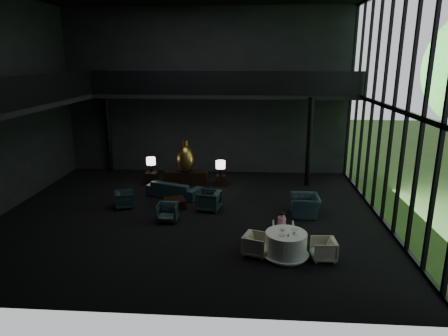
# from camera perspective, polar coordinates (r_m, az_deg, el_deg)

# --- Properties ---
(floor) EXTENTS (14.00, 12.00, 0.02)m
(floor) POSITION_cam_1_polar(r_m,az_deg,el_deg) (14.99, -4.85, -6.69)
(floor) COLOR black
(floor) RESTS_ON ground
(wall_back) EXTENTS (14.00, 0.04, 8.00)m
(wall_back) POSITION_cam_1_polar(r_m,az_deg,el_deg) (19.91, -2.45, 10.70)
(wall_back) COLOR black
(wall_back) RESTS_ON ground
(wall_front) EXTENTS (14.00, 0.04, 8.00)m
(wall_front) POSITION_cam_1_polar(r_m,az_deg,el_deg) (8.19, -11.84, 3.68)
(wall_front) COLOR black
(wall_front) RESTS_ON ground
(curtain_wall) EXTENTS (0.20, 12.00, 8.00)m
(curtain_wall) POSITION_cam_1_polar(r_m,az_deg,el_deg) (14.60, 23.11, 7.80)
(curtain_wall) COLOR black
(curtain_wall) RESTS_ON ground
(mezzanine_left) EXTENTS (2.00, 12.00, 0.25)m
(mezzanine_left) POSITION_cam_1_polar(r_m,az_deg,el_deg) (16.07, -27.06, 7.95)
(mezzanine_left) COLOR black
(mezzanine_left) RESTS_ON wall_left
(mezzanine_back) EXTENTS (12.00, 2.00, 0.25)m
(mezzanine_back) POSITION_cam_1_polar(r_m,az_deg,el_deg) (18.83, 0.28, 10.45)
(mezzanine_back) COLOR black
(mezzanine_back) RESTS_ON wall_back
(railing_left) EXTENTS (0.06, 12.00, 1.00)m
(railing_left) POSITION_cam_1_polar(r_m,az_deg,el_deg) (15.54, -24.12, 10.32)
(railing_left) COLOR black
(railing_left) RESTS_ON mezzanine_left
(railing_back) EXTENTS (12.00, 0.06, 1.00)m
(railing_back) POSITION_cam_1_polar(r_m,az_deg,el_deg) (17.79, 0.07, 12.10)
(railing_back) COLOR black
(railing_back) RESTS_ON mezzanine_back
(column_nw) EXTENTS (0.24, 0.24, 4.00)m
(column_nw) POSITION_cam_1_polar(r_m,az_deg,el_deg) (21.03, -16.20, 4.86)
(column_nw) COLOR black
(column_nw) RESTS_ON floor
(column_ne) EXTENTS (0.24, 0.24, 4.00)m
(column_ne) POSITION_cam_1_polar(r_m,az_deg,el_deg) (18.26, 12.07, 3.61)
(column_ne) COLOR black
(column_ne) RESTS_ON floor
(console) EXTENTS (1.99, 0.45, 0.63)m
(console) POSITION_cam_1_polar(r_m,az_deg,el_deg) (18.40, -5.43, -1.44)
(console) COLOR black
(console) RESTS_ON floor
(bronze_urn) EXTENTS (0.78, 0.78, 1.45)m
(bronze_urn) POSITION_cam_1_polar(r_m,az_deg,el_deg) (18.14, -5.51, 1.37)
(bronze_urn) COLOR #B2923D
(bronze_urn) RESTS_ON console
(side_table_left) EXTENTS (0.53, 0.53, 0.58)m
(side_table_left) POSITION_cam_1_polar(r_m,az_deg,el_deg) (18.72, -10.27, -1.42)
(side_table_left) COLOR black
(side_table_left) RESTS_ON floor
(table_lamp_left) EXTENTS (0.41, 0.41, 0.69)m
(table_lamp_left) POSITION_cam_1_polar(r_m,az_deg,el_deg) (18.50, -10.40, 0.89)
(table_lamp_left) COLOR black
(table_lamp_left) RESTS_ON side_table_left
(side_table_right) EXTENTS (0.45, 0.45, 0.50)m
(side_table_right) POSITION_cam_1_polar(r_m,az_deg,el_deg) (18.22, -0.45, -1.76)
(side_table_right) COLOR black
(side_table_right) RESTS_ON floor
(table_lamp_right) EXTENTS (0.42, 0.42, 0.71)m
(table_lamp_right) POSITION_cam_1_polar(r_m,az_deg,el_deg) (17.85, -0.50, 0.40)
(table_lamp_right) COLOR black
(table_lamp_right) RESTS_ON side_table_right
(sofa) EXTENTS (2.58, 1.56, 0.97)m
(sofa) POSITION_cam_1_polar(r_m,az_deg,el_deg) (16.85, -7.20, -2.48)
(sofa) COLOR #162638
(sofa) RESTS_ON floor
(lounge_armchair_west) EXTENTS (0.77, 0.80, 0.66)m
(lounge_armchair_west) POSITION_cam_1_polar(r_m,az_deg,el_deg) (16.01, -14.01, -4.39)
(lounge_armchair_west) COLOR black
(lounge_armchair_west) RESTS_ON floor
(lounge_armchair_east) EXTENTS (0.94, 0.98, 0.88)m
(lounge_armchair_east) POSITION_cam_1_polar(r_m,az_deg,el_deg) (15.26, -2.20, -4.45)
(lounge_armchair_east) COLOR black
(lounge_armchair_east) RESTS_ON floor
(lounge_armchair_south) EXTENTS (0.67, 0.63, 0.69)m
(lounge_armchair_south) POSITION_cam_1_polar(r_m,az_deg,el_deg) (14.40, -8.07, -6.26)
(lounge_armchair_south) COLOR black
(lounge_armchair_south) RESTS_ON floor
(window_armchair) EXTENTS (0.80, 1.22, 1.06)m
(window_armchair) POSITION_cam_1_polar(r_m,az_deg,el_deg) (15.05, 11.53, -4.70)
(window_armchair) COLOR #293845
(window_armchair) RESTS_ON floor
(coffee_table) EXTENTS (1.02, 1.02, 0.35)m
(coffee_table) POSITION_cam_1_polar(r_m,az_deg,el_deg) (15.71, -7.09, -5.01)
(coffee_table) COLOR black
(coffee_table) RESTS_ON floor
(dining_table) EXTENTS (1.37, 1.37, 0.75)m
(dining_table) POSITION_cam_1_polar(r_m,az_deg,el_deg) (12.00, 8.82, -10.97)
(dining_table) COLOR white
(dining_table) RESTS_ON floor
(dining_chair_north) EXTENTS (0.61, 0.58, 0.61)m
(dining_chair_north) POSITION_cam_1_polar(r_m,az_deg,el_deg) (12.88, 8.44, -9.15)
(dining_chair_north) COLOR tan
(dining_chair_north) RESTS_ON floor
(dining_chair_east) EXTENTS (0.58, 0.61, 0.61)m
(dining_chair_east) POSITION_cam_1_polar(r_m,az_deg,el_deg) (12.06, 14.04, -11.26)
(dining_chair_east) COLOR beige
(dining_chair_east) RESTS_ON floor
(dining_chair_west) EXTENTS (0.76, 0.78, 0.65)m
(dining_chair_west) POSITION_cam_1_polar(r_m,az_deg,el_deg) (12.00, 4.62, -10.84)
(dining_chair_west) COLOR #BEAF8C
(dining_chair_west) RESTS_ON floor
(child) EXTENTS (0.26, 0.26, 0.55)m
(child) POSITION_cam_1_polar(r_m,az_deg,el_deg) (12.74, 8.26, -7.38)
(child) COLOR #C899A5
(child) RESTS_ON dining_chair_north
(plate_a) EXTENTS (0.28, 0.28, 0.01)m
(plate_a) POSITION_cam_1_polar(r_m,az_deg,el_deg) (11.64, 8.29, -9.46)
(plate_a) COLOR white
(plate_a) RESTS_ON dining_table
(plate_b) EXTENTS (0.29, 0.29, 0.02)m
(plate_b) POSITION_cam_1_polar(r_m,az_deg,el_deg) (12.05, 10.09, -8.65)
(plate_b) COLOR white
(plate_b) RESTS_ON dining_table
(saucer) EXTENTS (0.16, 0.16, 0.01)m
(saucer) POSITION_cam_1_polar(r_m,az_deg,el_deg) (11.71, 10.24, -9.40)
(saucer) COLOR white
(saucer) RESTS_ON dining_table
(coffee_cup) EXTENTS (0.09, 0.09, 0.07)m
(coffee_cup) POSITION_cam_1_polar(r_m,az_deg,el_deg) (11.79, 10.03, -9.01)
(coffee_cup) COLOR white
(coffee_cup) RESTS_ON saucer
(cereal_bowl) EXTENTS (0.14, 0.14, 0.07)m
(cereal_bowl) POSITION_cam_1_polar(r_m,az_deg,el_deg) (11.94, 8.38, -8.66)
(cereal_bowl) COLOR white
(cereal_bowl) RESTS_ON dining_table
(cream_pot) EXTENTS (0.06, 0.06, 0.07)m
(cream_pot) POSITION_cam_1_polar(r_m,az_deg,el_deg) (11.60, 9.18, -9.46)
(cream_pot) COLOR #99999E
(cream_pot) RESTS_ON dining_table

